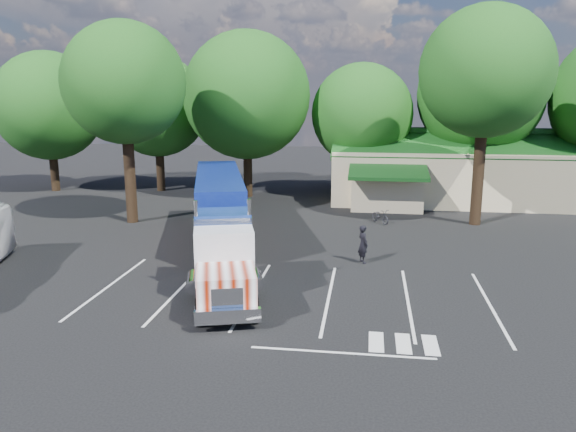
# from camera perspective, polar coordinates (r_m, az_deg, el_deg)

# --- Properties ---
(ground) EXTENTS (120.00, 120.00, 0.00)m
(ground) POSITION_cam_1_polar(r_m,az_deg,el_deg) (29.43, -1.21, -3.86)
(ground) COLOR black
(ground) RESTS_ON ground
(event_hall) EXTENTS (24.20, 14.12, 5.55)m
(event_hall) POSITION_cam_1_polar(r_m,az_deg,el_deg) (46.95, 19.38, 4.33)
(event_hall) COLOR #C7B594
(event_hall) RESTS_ON ground
(tree_row_a) EXTENTS (9.00, 9.00, 11.68)m
(tree_row_a) POSITION_cam_1_polar(r_m,az_deg,el_deg) (51.77, -23.14, 10.24)
(tree_row_a) COLOR black
(tree_row_a) RESTS_ON ground
(tree_row_b) EXTENTS (8.40, 8.40, 11.35)m
(tree_row_b) POSITION_cam_1_polar(r_m,az_deg,el_deg) (48.97, -13.13, 10.80)
(tree_row_b) COLOR black
(tree_row_b) RESTS_ON ground
(tree_row_c) EXTENTS (10.00, 10.00, 13.05)m
(tree_row_c) POSITION_cam_1_polar(r_m,az_deg,el_deg) (45.11, -4.22, 12.12)
(tree_row_c) COLOR black
(tree_row_c) RESTS_ON ground
(tree_row_d) EXTENTS (8.00, 8.00, 10.60)m
(tree_row_d) POSITION_cam_1_polar(r_m,az_deg,el_deg) (45.40, 7.52, 10.21)
(tree_row_d) COLOR black
(tree_row_d) RESTS_ON ground
(tree_row_e) EXTENTS (9.60, 9.60, 12.90)m
(tree_row_e) POSITION_cam_1_polar(r_m,az_deg,el_deg) (46.61, 18.95, 11.56)
(tree_row_e) COLOR black
(tree_row_e) RESTS_ON ground
(tree_near_left) EXTENTS (7.60, 7.60, 12.65)m
(tree_near_left) POSITION_cam_1_polar(r_m,az_deg,el_deg) (37.11, -16.29, 12.81)
(tree_near_left) COLOR black
(tree_near_left) RESTS_ON ground
(tree_near_right) EXTENTS (8.00, 8.00, 13.50)m
(tree_near_right) POSITION_cam_1_polar(r_m,az_deg,el_deg) (37.02, 19.45, 13.61)
(tree_near_right) COLOR black
(tree_near_right) RESTS_ON ground
(semi_truck) EXTENTS (7.59, 19.00, 4.00)m
(semi_truck) POSITION_cam_1_polar(r_m,az_deg,el_deg) (29.49, -6.92, 0.62)
(semi_truck) COLOR black
(semi_truck) RESTS_ON ground
(woman) EXTENTS (0.74, 0.83, 1.91)m
(woman) POSITION_cam_1_polar(r_m,az_deg,el_deg) (27.92, 7.63, -2.84)
(woman) COLOR black
(woman) RESTS_ON ground
(bicycle) EXTENTS (1.48, 1.82, 0.93)m
(bicycle) POSITION_cam_1_polar(r_m,az_deg,el_deg) (36.70, 9.36, 0.01)
(bicycle) COLOR black
(bicycle) RESTS_ON ground
(silver_sedan) EXTENTS (4.91, 3.03, 1.53)m
(silver_sedan) POSITION_cam_1_polar(r_m,az_deg,el_deg) (41.54, 8.58, 1.90)
(silver_sedan) COLOR #B7B9BF
(silver_sedan) RESTS_ON ground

